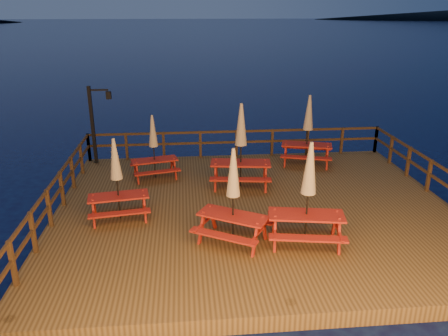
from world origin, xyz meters
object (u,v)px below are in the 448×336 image
(picnic_table_0, at_px, (241,144))
(picnic_table_1, at_px, (117,178))
(picnic_table_2, at_px, (154,146))
(lamp_post, at_px, (96,118))

(picnic_table_0, xyz_separation_m, picnic_table_1, (-3.76, -2.09, -0.23))
(picnic_table_0, distance_m, picnic_table_1, 4.31)
(picnic_table_1, relative_size, picnic_table_2, 1.05)
(picnic_table_0, bearing_deg, picnic_table_1, -143.50)
(lamp_post, xyz_separation_m, picnic_table_2, (2.22, -1.79, -0.61))
(picnic_table_1, height_order, picnic_table_2, picnic_table_1)
(picnic_table_1, bearing_deg, picnic_table_0, 20.56)
(lamp_post, relative_size, picnic_table_2, 1.32)
(lamp_post, relative_size, picnic_table_1, 1.25)
(picnic_table_1, xyz_separation_m, picnic_table_2, (0.83, 3.15, -0.06))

